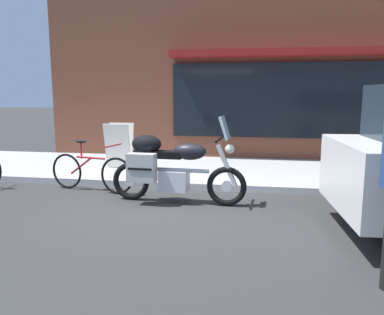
# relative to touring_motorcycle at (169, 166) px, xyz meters

# --- Properties ---
(ground_plane) EXTENTS (80.00, 80.00, 0.00)m
(ground_plane) POSITION_rel_touring_motorcycle_xyz_m (-0.08, -0.39, -0.60)
(ground_plane) COLOR #333333
(touring_motorcycle) EXTENTS (2.18, 0.62, 1.38)m
(touring_motorcycle) POSITION_rel_touring_motorcycle_xyz_m (0.00, 0.00, 0.00)
(touring_motorcycle) COLOR black
(touring_motorcycle) RESTS_ON ground_plane
(parked_bicycle) EXTENTS (1.68, 0.55, 0.91)m
(parked_bicycle) POSITION_rel_touring_motorcycle_xyz_m (-1.53, 0.49, -0.24)
(parked_bicycle) COLOR black
(parked_bicycle) RESTS_ON ground_plane
(sandwich_board_sign) EXTENTS (0.55, 0.42, 0.96)m
(sandwich_board_sign) POSITION_rel_touring_motorcycle_xyz_m (-1.58, 2.09, 0.01)
(sandwich_board_sign) COLOR silver
(sandwich_board_sign) RESTS_ON sidewalk_curb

